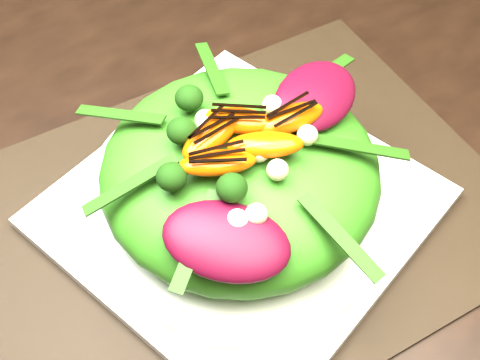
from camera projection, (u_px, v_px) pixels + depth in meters
dining_table at (129, 206)px, 0.60m from camera, size 1.60×0.90×0.75m
placemat at (240, 212)px, 0.57m from camera, size 0.49×0.39×0.00m
plate_base at (240, 207)px, 0.57m from camera, size 0.35×0.35×0.01m
salad_bowl at (240, 197)px, 0.55m from camera, size 0.27×0.27×0.02m
lettuce_mound at (240, 171)px, 0.53m from camera, size 0.30×0.30×0.08m
radicchio_leaf at (316, 96)px, 0.52m from camera, size 0.11×0.09×0.02m
orange_segment at (204, 134)px, 0.49m from camera, size 0.06×0.03×0.02m
broccoli_floret at (144, 163)px, 0.47m from camera, size 0.03×0.03×0.03m
macadamia_nut at (296, 171)px, 0.47m from camera, size 0.02×0.02×0.02m
balsamic_drizzle at (204, 126)px, 0.48m from camera, size 0.04×0.01×0.00m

